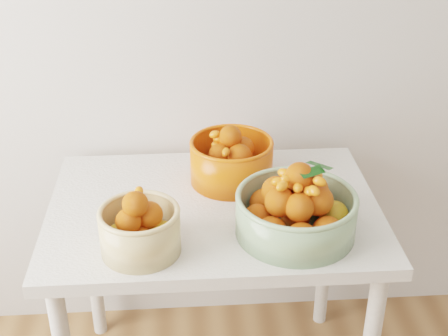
{
  "coord_description": "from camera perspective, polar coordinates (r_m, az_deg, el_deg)",
  "views": [
    {
      "loc": [
        -0.24,
        -0.0,
        1.76
      ],
      "look_at": [
        -0.14,
        1.52,
        0.92
      ],
      "focal_mm": 50.0,
      "sensor_mm": 36.0,
      "label": 1
    }
  ],
  "objects": [
    {
      "name": "table",
      "position": [
        1.95,
        -0.92,
        -5.79
      ],
      "size": [
        1.0,
        0.7,
        0.75
      ],
      "color": "silver",
      "rests_on": "ground"
    },
    {
      "name": "bowl_cream",
      "position": [
        1.68,
        -7.69,
        -5.52
      ],
      "size": [
        0.26,
        0.26,
        0.19
      ],
      "rotation": [
        0.0,
        0.0,
        -0.22
      ],
      "color": "tan",
      "rests_on": "table"
    },
    {
      "name": "bowl_green",
      "position": [
        1.74,
        6.59,
        -3.85
      ],
      "size": [
        0.4,
        0.4,
        0.22
      ],
      "rotation": [
        0.0,
        0.0,
        0.22
      ],
      "color": "#85A57A",
      "rests_on": "table"
    },
    {
      "name": "bowl_orange",
      "position": [
        1.99,
        0.69,
        0.76
      ],
      "size": [
        0.3,
        0.3,
        0.19
      ],
      "rotation": [
        0.0,
        0.0,
        0.14
      ],
      "color": "#E8490D",
      "rests_on": "table"
    }
  ]
}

